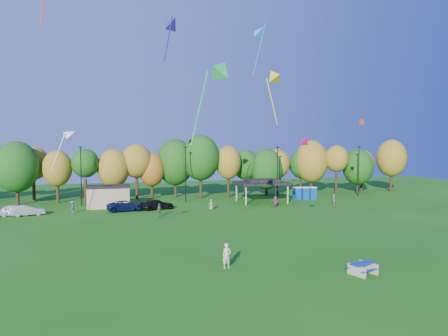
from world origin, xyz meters
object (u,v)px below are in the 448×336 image
object	(u,v)px
car_b	(28,210)
car_a	(16,210)
car_c	(126,206)
kite_flyer	(227,256)
car_d	(157,205)
picnic_table	(363,268)
porta_potties	(305,193)

from	to	relation	value
car_b	car_a	bearing A→B (deg)	58.36
car_c	kite_flyer	bearing A→B (deg)	-175.95
car_c	car_d	size ratio (longest dim) A/B	1.08
car_d	car_a	bearing A→B (deg)	76.39
picnic_table	car_c	distance (m)	36.55
porta_potties	kite_flyer	distance (m)	41.04
car_c	car_d	xyz separation A→B (m)	(4.30, 0.28, -0.02)
porta_potties	car_b	xyz separation A→B (m)	(-42.43, -5.11, -0.42)
car_a	car_c	world-z (taller)	same
kite_flyer	car_d	distance (m)	29.56
car_a	picnic_table	bearing A→B (deg)	-134.26
car_b	picnic_table	bearing A→B (deg)	-156.55
car_a	porta_potties	bearing A→B (deg)	-79.98
porta_potties	car_d	size ratio (longest dim) A/B	0.76
car_a	car_d	xyz separation A→B (m)	(18.38, 0.39, -0.02)
car_a	kite_flyer	bearing A→B (deg)	-140.72
porta_potties	car_b	distance (m)	42.74
car_a	car_b	size ratio (longest dim) A/B	1.05
car_a	car_d	world-z (taller)	car_a
car_d	kite_flyer	bearing A→B (deg)	169.61
car_a	car_d	distance (m)	18.38
kite_flyer	car_d	size ratio (longest dim) A/B	0.38
picnic_table	car_b	size ratio (longest dim) A/B	0.55
picnic_table	kite_flyer	size ratio (longest dim) A/B	1.23
porta_potties	car_a	distance (m)	44.19
car_a	car_b	bearing A→B (deg)	-100.50
kite_flyer	car_a	xyz separation A→B (m)	(-20.66, 29.08, -0.19)
car_b	car_c	size ratio (longest dim) A/B	0.78
picnic_table	car_c	size ratio (longest dim) A/B	0.43
picnic_table	car_a	xyz separation A→B (m)	(-29.56, 33.00, 0.27)
kite_flyer	car_b	world-z (taller)	kite_flyer
kite_flyer	car_c	bearing A→B (deg)	98.64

